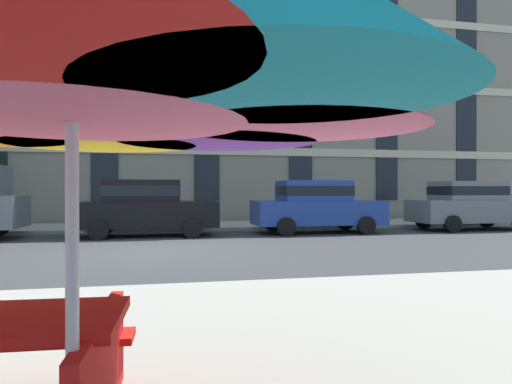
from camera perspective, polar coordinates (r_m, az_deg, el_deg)
The scene contains 7 objects.
ground_plane at distance 11.29m, azimuth -12.48°, elevation -7.20°, with size 120.00×120.00×0.00m, color #38383A.
sidewalk_far at distance 18.04m, azimuth -12.24°, elevation -4.22°, with size 56.00×3.60×0.12m, color #9E998E.
apartment_building at distance 27.42m, azimuth -12.13°, elevation 17.50°, with size 42.94×12.08×19.20m.
sedan_black at distance 14.91m, azimuth -13.57°, elevation -1.73°, with size 4.40×1.98×1.78m.
sedan_blue at distance 15.79m, azimuth 7.48°, elevation -1.62°, with size 4.40×1.98×1.78m.
sedan_gray at distance 18.60m, azimuth 24.95°, elevation -1.36°, with size 4.40×1.98×1.78m.
patio_umbrella at distance 2.30m, azimuth -21.88°, elevation 14.60°, with size 3.40×3.40×2.36m.
Camera 1 is at (0.13, -11.19, 1.46)m, focal length 32.24 mm.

